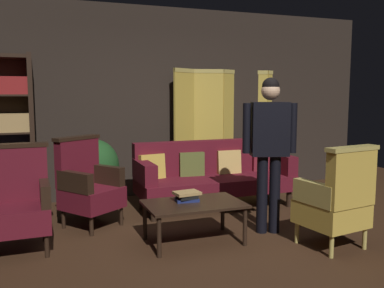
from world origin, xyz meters
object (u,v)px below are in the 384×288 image
(velvet_couch, at_px, (213,173))
(armchair_wing_right, at_px, (88,184))
(coffee_table, at_px, (194,207))
(book_navy_cloth, at_px, (187,200))
(armchair_gilt_accent, at_px, (337,200))
(folding_screen, at_px, (232,127))
(book_tan_leather, at_px, (187,193))
(book_black_cloth, at_px, (187,196))
(standing_figure, at_px, (269,141))
(armchair_wing_left, at_px, (19,201))
(potted_plant, at_px, (95,169))

(velvet_couch, height_order, armchair_wing_right, armchair_wing_right)
(coffee_table, xyz_separation_m, book_navy_cloth, (-0.05, 0.08, 0.06))
(armchair_gilt_accent, bearing_deg, armchair_wing_right, 144.34)
(folding_screen, bearing_deg, book_tan_leather, -125.93)
(book_navy_cloth, relative_size, book_black_cloth, 1.22)
(armchair_wing_right, distance_m, standing_figure, 2.12)
(book_navy_cloth, bearing_deg, book_black_cloth, 0.00)
(book_navy_cloth, relative_size, book_tan_leather, 0.90)
(velvet_couch, xyz_separation_m, armchair_wing_left, (-2.42, -0.85, 0.03))
(coffee_table, xyz_separation_m, standing_figure, (0.88, 0.01, 0.65))
(folding_screen, xyz_separation_m, armchair_gilt_accent, (-0.21, -2.82, -0.50))
(potted_plant, relative_size, book_navy_cloth, 3.96)
(armchair_wing_left, height_order, armchair_wing_right, same)
(coffee_table, xyz_separation_m, armchair_wing_left, (-1.67, 0.40, 0.12))
(velvet_couch, xyz_separation_m, book_black_cloth, (-0.80, -1.17, 0.02))
(armchair_gilt_accent, distance_m, book_tan_leather, 1.50)
(armchair_gilt_accent, bearing_deg, book_tan_leather, 151.10)
(armchair_gilt_accent, relative_size, standing_figure, 0.61)
(folding_screen, xyz_separation_m, book_tan_leather, (-1.52, -2.10, -0.48))
(coffee_table, height_order, standing_figure, standing_figure)
(armchair_wing_right, xyz_separation_m, standing_figure, (1.83, -0.93, 0.54))
(coffee_table, relative_size, book_navy_cloth, 4.28)
(standing_figure, distance_m, book_tan_leather, 1.07)
(armchair_gilt_accent, bearing_deg, velvet_couch, 105.04)
(standing_figure, bearing_deg, folding_screen, 74.72)
(coffee_table, bearing_deg, book_black_cloth, 121.23)
(folding_screen, height_order, book_navy_cloth, folding_screen)
(armchair_wing_right, bearing_deg, coffee_table, -44.76)
(book_black_cloth, bearing_deg, velvet_couch, 55.74)
(velvet_couch, relative_size, book_navy_cloth, 9.08)
(standing_figure, xyz_separation_m, book_navy_cloth, (-0.93, 0.06, -0.59))
(armchair_gilt_accent, xyz_separation_m, book_navy_cloth, (-1.31, 0.72, -0.05))
(folding_screen, relative_size, book_tan_leather, 8.17)
(armchair_gilt_accent, relative_size, potted_plant, 1.13)
(velvet_couch, bearing_deg, book_navy_cloth, -124.26)
(armchair_gilt_accent, distance_m, potted_plant, 3.10)
(book_navy_cloth, bearing_deg, armchair_wing_right, 136.25)
(standing_figure, height_order, book_navy_cloth, standing_figure)
(standing_figure, bearing_deg, coffee_table, -179.04)
(coffee_table, height_order, book_tan_leather, book_tan_leather)
(velvet_couch, bearing_deg, armchair_gilt_accent, -74.96)
(armchair_wing_left, bearing_deg, book_tan_leather, -11.13)
(coffee_table, height_order, potted_plant, potted_plant)
(armchair_wing_left, bearing_deg, folding_screen, 29.47)
(potted_plant, height_order, book_black_cloth, potted_plant)
(armchair_wing_left, bearing_deg, velvet_couch, 19.42)
(velvet_couch, height_order, coffee_table, velvet_couch)
(potted_plant, bearing_deg, velvet_couch, -16.47)
(armchair_wing_right, relative_size, book_black_cloth, 5.43)
(velvet_couch, bearing_deg, standing_figure, -84.04)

